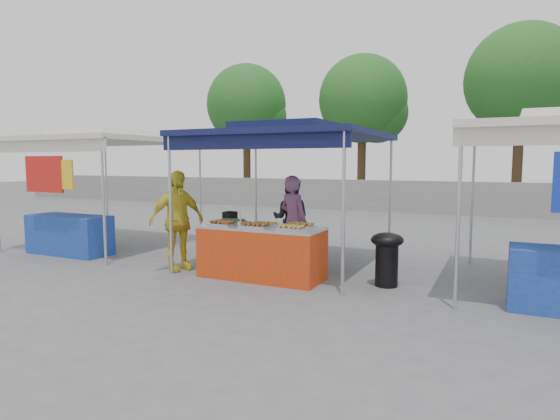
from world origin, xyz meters
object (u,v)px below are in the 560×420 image
at_px(helper_man, 291,219).
at_px(vendor_woman, 293,221).
at_px(cooking_pot, 230,216).
at_px(customer_person, 177,221).
at_px(vendor_table, 262,252).
at_px(wok_burner, 387,254).

bearing_deg(helper_man, vendor_woman, 106.18).
relative_size(cooking_pot, helper_man, 0.18).
height_order(cooking_pot, vendor_woman, vendor_woman).
xyz_separation_m(cooking_pot, customer_person, (-0.77, -0.49, -0.06)).
distance_m(vendor_table, wok_burner, 1.98).
height_order(vendor_table, cooking_pot, cooking_pot).
bearing_deg(vendor_woman, vendor_table, 104.29).
bearing_deg(cooking_pot, wok_burner, -0.24).
bearing_deg(customer_person, vendor_table, -62.04).
bearing_deg(helper_man, wok_burner, 136.83).
relative_size(cooking_pot, wok_burner, 0.33).
height_order(cooking_pot, wok_burner, cooking_pot).
bearing_deg(wok_burner, vendor_woman, 163.72).
bearing_deg(wok_burner, customer_person, -169.18).
relative_size(helper_man, customer_person, 0.88).
distance_m(vendor_woman, helper_man, 0.84).
distance_m(vendor_table, vendor_woman, 1.10).
bearing_deg(vendor_woman, customer_person, 54.04).
distance_m(vendor_table, helper_man, 1.81).
bearing_deg(helper_man, vendor_table, 87.52).
height_order(vendor_table, customer_person, customer_person).
xyz_separation_m(vendor_table, cooking_pot, (-0.83, 0.39, 0.51)).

